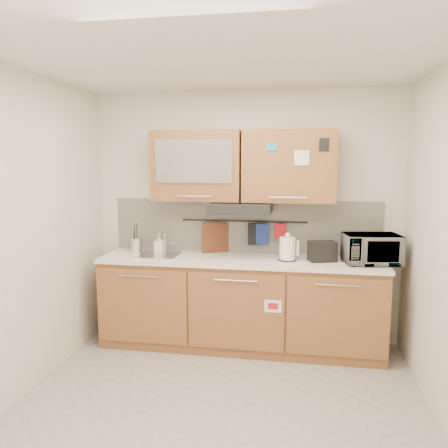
% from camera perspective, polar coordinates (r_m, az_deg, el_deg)
% --- Properties ---
extents(floor, '(3.20, 3.20, 0.00)m').
position_cam_1_polar(floor, '(3.61, -0.67, -23.17)').
color(floor, '#9E9993').
rests_on(floor, ground).
extents(ceiling, '(3.20, 3.20, 0.00)m').
position_cam_1_polar(ceiling, '(3.17, -0.75, 21.39)').
color(ceiling, white).
rests_on(ceiling, wall_back).
extents(wall_back, '(3.20, 0.00, 3.20)m').
position_cam_1_polar(wall_back, '(4.60, 2.66, 0.96)').
color(wall_back, silver).
rests_on(wall_back, ground).
extents(wall_left, '(0.00, 3.00, 3.00)m').
position_cam_1_polar(wall_left, '(3.76, -25.43, -1.44)').
color(wall_left, silver).
rests_on(wall_left, ground).
extents(base_cabinet, '(2.80, 0.64, 0.88)m').
position_cam_1_polar(base_cabinet, '(4.51, 2.10, -10.89)').
color(base_cabinet, brown).
rests_on(base_cabinet, floor).
extents(countertop, '(2.82, 0.62, 0.04)m').
position_cam_1_polar(countertop, '(4.37, 2.13, -4.76)').
color(countertop, white).
rests_on(countertop, base_cabinet).
extents(backsplash, '(2.80, 0.02, 0.56)m').
position_cam_1_polar(backsplash, '(4.60, 2.63, -0.30)').
color(backsplash, silver).
rests_on(backsplash, countertop).
extents(upper_cabinets, '(1.82, 0.37, 0.70)m').
position_cam_1_polar(upper_cabinets, '(4.39, 2.36, 7.56)').
color(upper_cabinets, brown).
rests_on(upper_cabinets, wall_back).
extents(range_hood, '(0.60, 0.46, 0.10)m').
position_cam_1_polar(range_hood, '(4.34, 2.27, 2.12)').
color(range_hood, black).
rests_on(range_hood, upper_cabinets).
extents(sink, '(0.42, 0.40, 0.26)m').
position_cam_1_polar(sink, '(4.57, -8.49, -3.96)').
color(sink, silver).
rests_on(sink, countertop).
extents(utensil_rail, '(1.30, 0.02, 0.02)m').
position_cam_1_polar(utensil_rail, '(4.56, 2.58, 0.38)').
color(utensil_rail, black).
rests_on(utensil_rail, backsplash).
extents(utensil_crock, '(0.16, 0.16, 0.31)m').
position_cam_1_polar(utensil_crock, '(4.74, -11.36, -2.67)').
color(utensil_crock, silver).
rests_on(utensil_crock, countertop).
extents(kettle, '(0.20, 0.18, 0.28)m').
position_cam_1_polar(kettle, '(4.29, 8.30, -3.30)').
color(kettle, white).
rests_on(kettle, countertop).
extents(toaster, '(0.29, 0.22, 0.19)m').
position_cam_1_polar(toaster, '(4.32, 12.71, -3.48)').
color(toaster, black).
rests_on(toaster, countertop).
extents(microwave, '(0.55, 0.42, 0.28)m').
position_cam_1_polar(microwave, '(4.34, 18.72, -3.11)').
color(microwave, '#999999').
rests_on(microwave, countertop).
extents(soap_bottle, '(0.10, 0.10, 0.21)m').
position_cam_1_polar(soap_bottle, '(4.62, -8.46, -2.58)').
color(soap_bottle, '#999999').
rests_on(soap_bottle, countertop).
extents(cutting_board, '(0.29, 0.14, 0.37)m').
position_cam_1_polar(cutting_board, '(4.62, -1.03, -2.11)').
color(cutting_board, brown).
rests_on(cutting_board, utensil_rail).
extents(oven_mitt, '(0.13, 0.05, 0.22)m').
position_cam_1_polar(oven_mitt, '(4.54, 5.01, -1.31)').
color(oven_mitt, navy).
rests_on(oven_mitt, utensil_rail).
extents(dark_pouch, '(0.15, 0.06, 0.22)m').
position_cam_1_polar(dark_pouch, '(4.55, 4.04, -1.33)').
color(dark_pouch, black).
rests_on(dark_pouch, utensil_rail).
extents(pot_holder, '(0.12, 0.05, 0.15)m').
position_cam_1_polar(pot_holder, '(4.53, 7.33, -0.93)').
color(pot_holder, red).
rests_on(pot_holder, utensil_rail).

